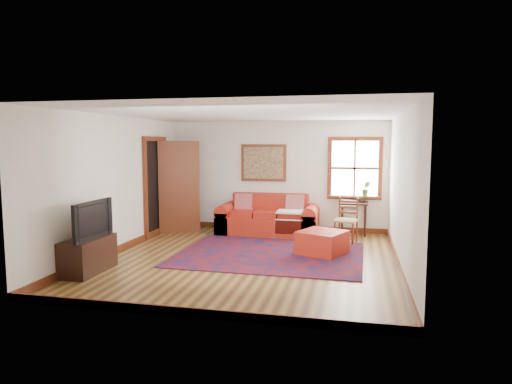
% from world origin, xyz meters
% --- Properties ---
extents(ground, '(5.50, 5.50, 0.00)m').
position_xyz_m(ground, '(0.00, 0.00, 0.00)').
color(ground, '#422911').
rests_on(ground, ground).
extents(room_envelope, '(5.04, 5.54, 2.52)m').
position_xyz_m(room_envelope, '(0.00, 0.02, 1.65)').
color(room_envelope, silver).
rests_on(room_envelope, ground).
extents(window, '(1.18, 0.20, 1.38)m').
position_xyz_m(window, '(1.78, 2.70, 1.31)').
color(window, white).
rests_on(window, ground).
extents(doorway, '(0.89, 1.08, 2.14)m').
position_xyz_m(doorway, '(-2.21, 1.78, 1.07)').
color(doorway, black).
rests_on(doorway, ground).
extents(framed_artwork, '(1.05, 0.07, 0.85)m').
position_xyz_m(framed_artwork, '(-0.30, 2.71, 1.55)').
color(framed_artwork, '#612914').
rests_on(framed_artwork, ground).
extents(persian_rug, '(3.32, 2.68, 0.02)m').
position_xyz_m(persian_rug, '(0.30, 0.39, 0.01)').
color(persian_rug, '#610D0F').
rests_on(persian_rug, ground).
extents(red_leather_sofa, '(2.21, 0.91, 0.87)m').
position_xyz_m(red_leather_sofa, '(-0.11, 2.32, 0.29)').
color(red_leather_sofa, '#A62215').
rests_on(red_leather_sofa, ground).
extents(red_ottoman, '(0.98, 0.98, 0.43)m').
position_xyz_m(red_ottoman, '(1.21, 0.62, 0.21)').
color(red_ottoman, '#A62215').
rests_on(red_ottoman, ground).
extents(side_table, '(0.60, 0.45, 0.72)m').
position_xyz_m(side_table, '(1.75, 2.53, 0.59)').
color(side_table, black).
rests_on(side_table, ground).
extents(ladder_back_chair, '(0.51, 0.49, 0.91)m').
position_xyz_m(ladder_back_chair, '(1.62, 1.73, 0.49)').
color(ladder_back_chair, tan).
rests_on(ladder_back_chair, ground).
extents(media_cabinet, '(0.44, 0.99, 0.54)m').
position_xyz_m(media_cabinet, '(-2.26, -1.32, 0.27)').
color(media_cabinet, black).
rests_on(media_cabinet, ground).
extents(television, '(0.13, 1.02, 0.59)m').
position_xyz_m(television, '(-2.24, -1.35, 0.84)').
color(television, black).
rests_on(television, media_cabinet).
extents(candle_hurricane, '(0.12, 0.12, 0.18)m').
position_xyz_m(candle_hurricane, '(-2.21, -0.98, 0.63)').
color(candle_hurricane, silver).
rests_on(candle_hurricane, media_cabinet).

